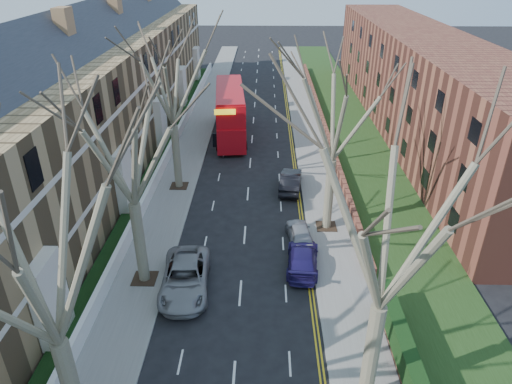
{
  "coord_description": "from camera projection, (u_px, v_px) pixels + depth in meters",
  "views": [
    {
      "loc": [
        1.31,
        -5.26,
        17.27
      ],
      "look_at": [
        0.76,
        21.58,
        3.04
      ],
      "focal_mm": 32.0,
      "sensor_mm": 36.0,
      "label": 1
    }
  ],
  "objects": [
    {
      "name": "pavement_left",
      "position": [
        194.0,
        138.0,
        47.29
      ],
      "size": [
        3.0,
        102.0,
        0.12
      ],
      "primitive_type": "cube",
      "color": "slate",
      "rests_on": "ground"
    },
    {
      "name": "pavement_right",
      "position": [
        310.0,
        139.0,
        47.07
      ],
      "size": [
        3.0,
        102.0,
        0.12
      ],
      "primitive_type": "cube",
      "color": "slate",
      "rests_on": "ground"
    },
    {
      "name": "terrace_left",
      "position": [
        85.0,
        111.0,
        37.8
      ],
      "size": [
        9.7,
        78.0,
        13.6
      ],
      "color": "olive",
      "rests_on": "ground"
    },
    {
      "name": "flats_right",
      "position": [
        418.0,
        82.0,
        48.1
      ],
      "size": [
        13.97,
        54.0,
        10.0
      ],
      "color": "brown",
      "rests_on": "ground"
    },
    {
      "name": "front_wall_left",
      "position": [
        162.0,
        165.0,
        39.99
      ],
      "size": [
        0.3,
        78.0,
        1.0
      ],
      "color": "white",
      "rests_on": "ground"
    },
    {
      "name": "grass_verge_right",
      "position": [
        354.0,
        139.0,
        46.95
      ],
      "size": [
        6.0,
        102.0,
        0.06
      ],
      "color": "#1E3714",
      "rests_on": "ground"
    },
    {
      "name": "tree_left_mid",
      "position": [
        31.0,
        241.0,
        13.69
      ],
      "size": [
        10.5,
        10.5,
        14.71
      ],
      "color": "#6F664F",
      "rests_on": "ground"
    },
    {
      "name": "tree_left_far",
      "position": [
        124.0,
        133.0,
        22.67
      ],
      "size": [
        10.15,
        10.15,
        14.22
      ],
      "color": "#6F664F",
      "rests_on": "ground"
    },
    {
      "name": "tree_left_dist",
      "position": [
        169.0,
        71.0,
        33.12
      ],
      "size": [
        10.5,
        10.5,
        14.71
      ],
      "color": "#6F664F",
      "rests_on": "ground"
    },
    {
      "name": "tree_right_mid",
      "position": [
        395.0,
        211.0,
        15.25
      ],
      "size": [
        10.5,
        10.5,
        14.71
      ],
      "color": "#6F664F",
      "rests_on": "ground"
    },
    {
      "name": "tree_right_far",
      "position": [
        337.0,
        100.0,
        27.76
      ],
      "size": [
        10.15,
        10.15,
        14.22
      ],
      "color": "#6F664F",
      "rests_on": "ground"
    },
    {
      "name": "double_decker_bus",
      "position": [
        230.0,
        113.0,
        46.89
      ],
      "size": [
        3.78,
        12.18,
        4.98
      ],
      "rotation": [
        0.0,
        0.0,
        3.23
      ],
      "color": "#B20C15",
      "rests_on": "ground"
    },
    {
      "name": "car_left_far",
      "position": [
        185.0,
        278.0,
        25.96
      ],
      "size": [
        2.99,
        5.89,
        1.59
      ],
      "primitive_type": "imported",
      "rotation": [
        0.0,
        0.0,
        0.06
      ],
      "color": "gray",
      "rests_on": "ground"
    },
    {
      "name": "car_right_near",
      "position": [
        303.0,
        258.0,
        27.82
      ],
      "size": [
        2.27,
        4.75,
        1.33
      ],
      "primitive_type": "imported",
      "rotation": [
        0.0,
        0.0,
        3.05
      ],
      "color": "navy",
      "rests_on": "ground"
    },
    {
      "name": "car_right_mid",
      "position": [
        300.0,
        233.0,
        30.31
      ],
      "size": [
        1.89,
        3.89,
        1.28
      ],
      "primitive_type": "imported",
      "rotation": [
        0.0,
        0.0,
        3.25
      ],
      "color": "#95969D",
      "rests_on": "ground"
    },
    {
      "name": "car_right_far",
      "position": [
        291.0,
        181.0,
        36.99
      ],
      "size": [
        2.12,
        4.73,
        1.51
      ],
      "primitive_type": "imported",
      "rotation": [
        0.0,
        0.0,
        3.02
      ],
      "color": "black",
      "rests_on": "ground"
    }
  ]
}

